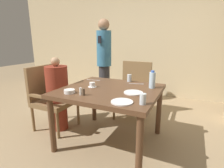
{
  "coord_description": "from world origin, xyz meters",
  "views": [
    {
      "loc": [
        0.91,
        -1.9,
        1.33
      ],
      "look_at": [
        0.0,
        0.05,
        0.79
      ],
      "focal_mm": 28.0,
      "sensor_mm": 36.0,
      "label": 1
    }
  ],
  "objects_px": {
    "chair_left_side": "(50,95)",
    "diner_in_left_chair": "(58,93)",
    "bowl_small": "(69,91)",
    "water_bottle": "(152,80)",
    "plate_main_left": "(133,93)",
    "chair_far_side": "(134,88)",
    "standing_host": "(104,60)",
    "glass_tall_near": "(129,78)",
    "plate_main_right": "(122,102)",
    "teacup_with_saucer": "(92,85)",
    "glass_tall_mid": "(143,99)"
  },
  "relations": [
    {
      "from": "standing_host",
      "to": "plate_main_right",
      "type": "bearing_deg",
      "value": -57.45
    },
    {
      "from": "glass_tall_near",
      "to": "bowl_small",
      "type": "bearing_deg",
      "value": -117.33
    },
    {
      "from": "plate_main_right",
      "to": "teacup_with_saucer",
      "type": "bearing_deg",
      "value": 146.73
    },
    {
      "from": "plate_main_left",
      "to": "bowl_small",
      "type": "bearing_deg",
      "value": -154.84
    },
    {
      "from": "glass_tall_mid",
      "to": "standing_host",
      "type": "bearing_deg",
      "value": 127.68
    },
    {
      "from": "glass_tall_near",
      "to": "glass_tall_mid",
      "type": "bearing_deg",
      "value": -62.62
    },
    {
      "from": "plate_main_left",
      "to": "plate_main_right",
      "type": "xyz_separation_m",
      "value": [
        -0.0,
        -0.34,
        0.0
      ]
    },
    {
      "from": "standing_host",
      "to": "bowl_small",
      "type": "distance_m",
      "value": 1.71
    },
    {
      "from": "bowl_small",
      "to": "water_bottle",
      "type": "bearing_deg",
      "value": 37.53
    },
    {
      "from": "diner_in_left_chair",
      "to": "chair_far_side",
      "type": "relative_size",
      "value": 1.14
    },
    {
      "from": "chair_left_side",
      "to": "diner_in_left_chair",
      "type": "xyz_separation_m",
      "value": [
        0.15,
        0.0,
        0.05
      ]
    },
    {
      "from": "standing_host",
      "to": "glass_tall_near",
      "type": "distance_m",
      "value": 1.18
    },
    {
      "from": "standing_host",
      "to": "glass_tall_near",
      "type": "bearing_deg",
      "value": -44.1
    },
    {
      "from": "standing_host",
      "to": "plate_main_left",
      "type": "bearing_deg",
      "value": -51.16
    },
    {
      "from": "water_bottle",
      "to": "standing_host",
      "type": "bearing_deg",
      "value": 139.96
    },
    {
      "from": "bowl_small",
      "to": "water_bottle",
      "type": "relative_size",
      "value": 0.55
    },
    {
      "from": "chair_left_side",
      "to": "chair_far_side",
      "type": "xyz_separation_m",
      "value": [
        1.01,
        0.96,
        0.0
      ]
    },
    {
      "from": "water_bottle",
      "to": "glass_tall_mid",
      "type": "relative_size",
      "value": 2.12
    },
    {
      "from": "plate_main_right",
      "to": "teacup_with_saucer",
      "type": "xyz_separation_m",
      "value": [
        -0.56,
        0.37,
        0.02
      ]
    },
    {
      "from": "chair_far_side",
      "to": "water_bottle",
      "type": "height_order",
      "value": "water_bottle"
    },
    {
      "from": "diner_in_left_chair",
      "to": "plate_main_right",
      "type": "xyz_separation_m",
      "value": [
        1.18,
        -0.39,
        0.18
      ]
    },
    {
      "from": "standing_host",
      "to": "plate_main_left",
      "type": "relative_size",
      "value": 7.9
    },
    {
      "from": "bowl_small",
      "to": "glass_tall_near",
      "type": "distance_m",
      "value": 0.94
    },
    {
      "from": "chair_far_side",
      "to": "glass_tall_mid",
      "type": "bearing_deg",
      "value": -68.66
    },
    {
      "from": "plate_main_left",
      "to": "glass_tall_mid",
      "type": "height_order",
      "value": "glass_tall_mid"
    },
    {
      "from": "water_bottle",
      "to": "teacup_with_saucer",
      "type": "bearing_deg",
      "value": -158.07
    },
    {
      "from": "chair_left_side",
      "to": "standing_host",
      "type": "bearing_deg",
      "value": 78.77
    },
    {
      "from": "glass_tall_near",
      "to": "standing_host",
      "type": "bearing_deg",
      "value": 135.9
    },
    {
      "from": "chair_left_side",
      "to": "plate_main_left",
      "type": "relative_size",
      "value": 4.36
    },
    {
      "from": "plate_main_left",
      "to": "bowl_small",
      "type": "distance_m",
      "value": 0.74
    },
    {
      "from": "glass_tall_mid",
      "to": "water_bottle",
      "type": "bearing_deg",
      "value": 94.63
    },
    {
      "from": "standing_host",
      "to": "plate_main_right",
      "type": "distance_m",
      "value": 2.0
    },
    {
      "from": "plate_main_left",
      "to": "bowl_small",
      "type": "height_order",
      "value": "bowl_small"
    },
    {
      "from": "chair_left_side",
      "to": "diner_in_left_chair",
      "type": "distance_m",
      "value": 0.16
    },
    {
      "from": "chair_far_side",
      "to": "standing_host",
      "type": "xyz_separation_m",
      "value": [
        -0.75,
        0.33,
        0.42
      ]
    },
    {
      "from": "diner_in_left_chair",
      "to": "glass_tall_near",
      "type": "xyz_separation_m",
      "value": [
        0.95,
        0.47,
        0.23
      ]
    },
    {
      "from": "chair_left_side",
      "to": "plate_main_left",
      "type": "distance_m",
      "value": 1.35
    },
    {
      "from": "chair_left_side",
      "to": "water_bottle",
      "type": "relative_size",
      "value": 4.26
    },
    {
      "from": "plate_main_right",
      "to": "teacup_with_saucer",
      "type": "relative_size",
      "value": 1.98
    },
    {
      "from": "teacup_with_saucer",
      "to": "glass_tall_near",
      "type": "relative_size",
      "value": 1.05
    },
    {
      "from": "plate_main_left",
      "to": "glass_tall_mid",
      "type": "distance_m",
      "value": 0.37
    },
    {
      "from": "teacup_with_saucer",
      "to": "glass_tall_near",
      "type": "height_order",
      "value": "glass_tall_near"
    },
    {
      "from": "chair_left_side",
      "to": "diner_in_left_chair",
      "type": "bearing_deg",
      "value": 0.0
    },
    {
      "from": "diner_in_left_chair",
      "to": "plate_main_left",
      "type": "xyz_separation_m",
      "value": [
        1.18,
        -0.05,
        0.18
      ]
    },
    {
      "from": "chair_left_side",
      "to": "bowl_small",
      "type": "distance_m",
      "value": 0.79
    },
    {
      "from": "plate_main_left",
      "to": "plate_main_right",
      "type": "distance_m",
      "value": 0.34
    },
    {
      "from": "diner_in_left_chair",
      "to": "plate_main_right",
      "type": "bearing_deg",
      "value": -18.45
    },
    {
      "from": "chair_far_side",
      "to": "plate_main_left",
      "type": "xyz_separation_m",
      "value": [
        0.32,
        -1.01,
        0.23
      ]
    },
    {
      "from": "chair_left_side",
      "to": "teacup_with_saucer",
      "type": "relative_size",
      "value": 8.62
    },
    {
      "from": "standing_host",
      "to": "glass_tall_mid",
      "type": "bearing_deg",
      "value": -52.32
    }
  ]
}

